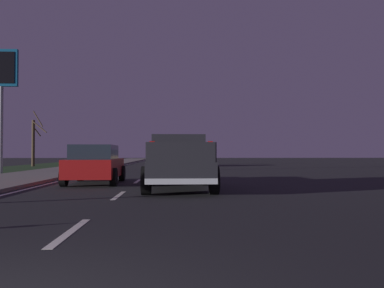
% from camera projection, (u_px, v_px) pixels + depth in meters
% --- Properties ---
extents(ground, '(144.00, 144.00, 0.00)m').
position_uv_depth(ground, '(152.00, 170.00, 29.79)').
color(ground, black).
extents(sidewalk_shoulder, '(108.00, 4.00, 0.12)m').
position_uv_depth(sidewalk_shoulder, '(71.00, 169.00, 29.56)').
color(sidewalk_shoulder, slate).
rests_on(sidewalk_shoulder, ground).
extents(lane_markings, '(108.00, 3.54, 0.01)m').
position_uv_depth(lane_markings, '(119.00, 169.00, 31.46)').
color(lane_markings, silver).
rests_on(lane_markings, ground).
extents(pickup_truck, '(5.46, 2.34, 1.87)m').
position_uv_depth(pickup_truck, '(178.00, 162.00, 14.53)').
color(pickup_truck, '#232328').
rests_on(pickup_truck, ground).
extents(sedan_red, '(4.44, 2.08, 1.54)m').
position_uv_depth(sedan_red, '(95.00, 164.00, 16.82)').
color(sedan_red, maroon).
rests_on(sedan_red, ground).
extents(sedan_tan, '(4.41, 2.03, 1.54)m').
position_uv_depth(sedan_tan, '(179.00, 158.00, 38.69)').
color(sedan_tan, '#9E845B').
rests_on(sedan_tan, ground).
extents(gas_price_sign, '(0.27, 1.90, 7.35)m').
position_uv_depth(gas_price_sign, '(1.00, 80.00, 24.86)').
color(gas_price_sign, '#99999E').
rests_on(gas_price_sign, ground).
extents(bare_tree_far, '(1.36, 1.53, 5.06)m').
position_uv_depth(bare_tree_far, '(34.00, 141.00, 38.26)').
color(bare_tree_far, '#423323').
rests_on(bare_tree_far, ground).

